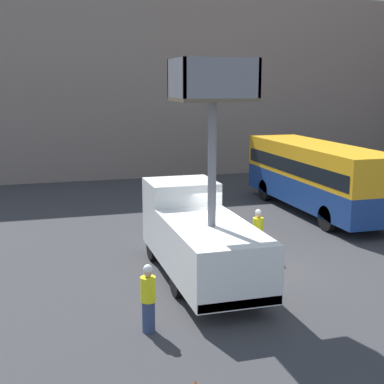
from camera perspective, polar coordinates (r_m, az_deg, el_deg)
The scene contains 6 objects.
ground_plane at distance 17.82m, azimuth 4.85°, elevation -8.43°, with size 120.00×120.00×0.00m, color #333335.
building_backdrop_far at distance 39.46m, azimuth -7.49°, elevation 11.12°, with size 44.00×10.00×11.78m.
utility_truck at distance 16.74m, azimuth 0.73°, elevation -4.26°, with size 2.32×6.81×6.73m.
city_bus at distance 25.99m, azimuth 13.06°, elevation 2.01°, with size 2.62×10.20×3.27m.
road_worker_near_truck at distance 13.43m, azimuth -4.68°, elevation -11.27°, with size 0.38×0.38×1.75m.
road_worker_directing at distance 19.10m, azimuth 7.04°, elevation -4.39°, with size 0.38×0.38×1.74m.
Camera 1 is at (-6.10, -15.62, 6.04)m, focal length 50.00 mm.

